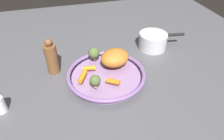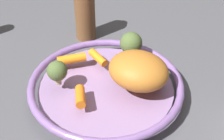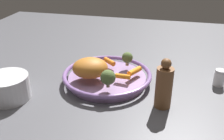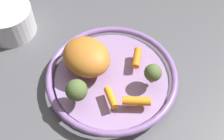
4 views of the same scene
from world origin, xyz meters
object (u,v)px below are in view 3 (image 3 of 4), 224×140
baby_carrot_near_rim (123,76)px  pepper_mill (164,86)px  baby_carrot_right (109,62)px  baby_carrot_left (135,71)px  roast_chicken_piece (90,68)px  broccoli_floret_edge (127,58)px  serving_bowl (107,77)px  salt_shaker (219,78)px  broccoli_floret_small (108,78)px  saucepan (7,87)px

baby_carrot_near_rim → pepper_mill: pepper_mill is taller
baby_carrot_right → baby_carrot_left: bearing=150.8°
roast_chicken_piece → pepper_mill: size_ratio=0.76×
broccoli_floret_edge → pepper_mill: size_ratio=0.33×
serving_bowl → baby_carrot_near_rim: size_ratio=6.17×
broccoli_floret_edge → baby_carrot_right: bearing=1.9°
baby_carrot_left → pepper_mill: pepper_mill is taller
serving_bowl → broccoli_floret_edge: bearing=-128.2°
salt_shaker → pepper_mill: pepper_mill is taller
roast_chicken_piece → serving_bowl: bearing=-138.6°
baby_carrot_near_rim → broccoli_floret_small: (0.04, 0.07, 0.03)m
baby_carrot_left → broccoli_floret_edge: broccoli_floret_edge is taller
serving_bowl → pepper_mill: 0.25m
baby_carrot_near_rim → pepper_mill: 0.17m
serving_bowl → baby_carrot_near_rim: 0.08m
serving_bowl → salt_shaker: bearing=-170.1°
salt_shaker → saucepan: bearing=20.0°
baby_carrot_near_rim → salt_shaker: bearing=-162.8°
pepper_mill → baby_carrot_right: bearing=-40.7°
broccoli_floret_small → salt_shaker: broccoli_floret_small is taller
saucepan → baby_carrot_left: bearing=-153.4°
baby_carrot_near_rim → baby_carrot_right: baby_carrot_right is taller
baby_carrot_near_rim → baby_carrot_left: 0.06m
broccoli_floret_edge → salt_shaker: 0.36m
serving_bowl → baby_carrot_near_rim: (-0.07, 0.04, 0.03)m
serving_bowl → pepper_mill: size_ratio=1.99×
broccoli_floret_edge → saucepan: broccoli_floret_edge is taller
roast_chicken_piece → pepper_mill: bearing=165.0°
baby_carrot_right → pepper_mill: size_ratio=0.32×
baby_carrot_right → broccoli_floret_edge: (-0.07, -0.00, 0.02)m
broccoli_floret_edge → salt_shaker: broccoli_floret_edge is taller
serving_bowl → roast_chicken_piece: 0.09m
baby_carrot_left → broccoli_floret_small: size_ratio=1.05×
broccoli_floret_edge → salt_shaker: bearing=178.7°
pepper_mill → broccoli_floret_small: bearing=-3.7°
serving_bowl → broccoli_floret_edge: 0.12m
salt_shaker → pepper_mill: bearing=43.8°
baby_carrot_right → broccoli_floret_small: bearing=102.4°
broccoli_floret_edge → serving_bowl: bearing=51.8°
broccoli_floret_small → broccoli_floret_edge: broccoli_floret_small is taller
baby_carrot_near_rim → baby_carrot_left: bearing=-125.7°
baby_carrot_near_rim → salt_shaker: salt_shaker is taller
saucepan → broccoli_floret_edge: bearing=-143.7°
salt_shaker → saucepan: saucepan is taller
baby_carrot_near_rim → saucepan: size_ratio=0.23×
roast_chicken_piece → broccoli_floret_small: 0.10m
broccoli_floret_small → pepper_mill: bearing=176.3°
roast_chicken_piece → broccoli_floret_edge: (-0.12, -0.13, -0.00)m
baby_carrot_near_rim → broccoli_floret_small: 0.08m
baby_carrot_right → broccoli_floret_small: 0.19m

